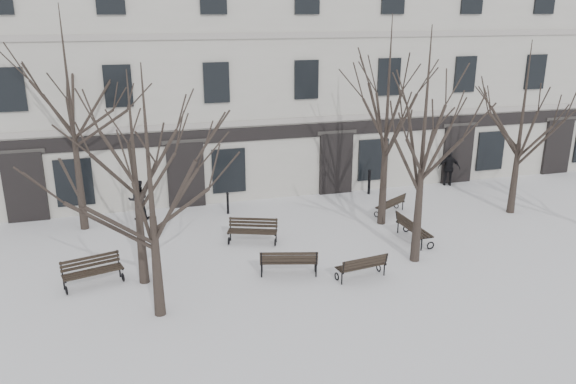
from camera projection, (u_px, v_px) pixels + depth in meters
name	position (u px, v px, depth m)	size (l,w,h in m)	color
ground	(321.00, 273.00, 18.63)	(100.00, 100.00, 0.00)	silver
building	(239.00, 68.00, 28.79)	(40.40, 10.20, 11.40)	#B5B2A7
tree_0	(134.00, 155.00, 16.70)	(4.70, 4.70, 6.71)	black
tree_1	(149.00, 165.00, 14.72)	(4.95, 4.95, 7.07)	black
tree_2	(425.00, 120.00, 18.04)	(5.53, 5.53, 7.89)	black
tree_4	(69.00, 94.00, 20.78)	(6.00, 6.00, 8.57)	black
tree_5	(388.00, 98.00, 21.40)	(5.74, 5.74, 8.21)	black
tree_6	(524.00, 108.00, 22.86)	(5.05, 5.05, 7.22)	black
bench_0	(92.00, 270.00, 17.65)	(1.92, 1.10, 0.92)	black
bench_1	(289.00, 261.00, 18.28)	(1.97, 1.14, 0.94)	black
bench_2	(362.00, 266.00, 18.07)	(1.73, 0.83, 0.84)	black
bench_3	(253.00, 230.00, 20.90)	(1.92, 1.25, 0.92)	black
bench_4	(391.00, 204.00, 23.90)	(1.64, 1.31, 0.81)	black
bench_5	(413.00, 228.00, 21.03)	(0.73, 1.89, 0.94)	black
bollard_a	(228.00, 202.00, 23.90)	(0.12, 0.12, 0.96)	black
bollard_b	(369.00, 181.00, 26.45)	(0.16, 0.16, 1.21)	black
pedestrian_b	(140.00, 219.00, 23.43)	(0.83, 0.64, 1.70)	black
pedestrian_c	(447.00, 185.00, 27.99)	(1.06, 0.44, 1.80)	black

